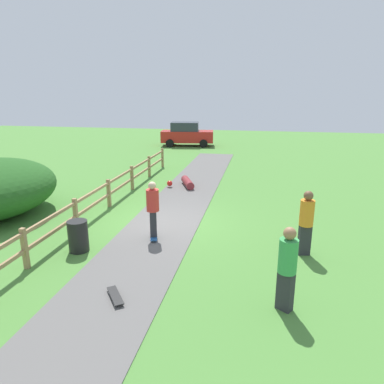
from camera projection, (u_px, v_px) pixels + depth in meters
ground_plane at (165, 223)px, 12.31m from camera, size 60.00×60.00×0.00m
asphalt_path at (165, 222)px, 12.30m from camera, size 2.40×28.00×0.02m
wooden_fence at (94, 200)px, 12.61m from camera, size 0.12×18.12×1.10m
trash_bin at (78, 236)px, 10.03m from camera, size 0.56×0.56×0.90m
skater_riding at (153, 207)px, 10.71m from camera, size 0.47×0.82×1.79m
skater_fallen at (186, 183)px, 16.85m from camera, size 1.37×1.50×0.36m
skateboard_loose at (115, 296)px, 7.77m from camera, size 0.63×0.76×0.08m
bystander_orange at (306, 220)px, 9.66m from camera, size 0.46×0.46×1.83m
bystander_green at (287, 265)px, 7.17m from camera, size 0.53×0.53×1.83m
parked_car_red at (187, 134)px, 29.10m from camera, size 4.39×2.44×1.92m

